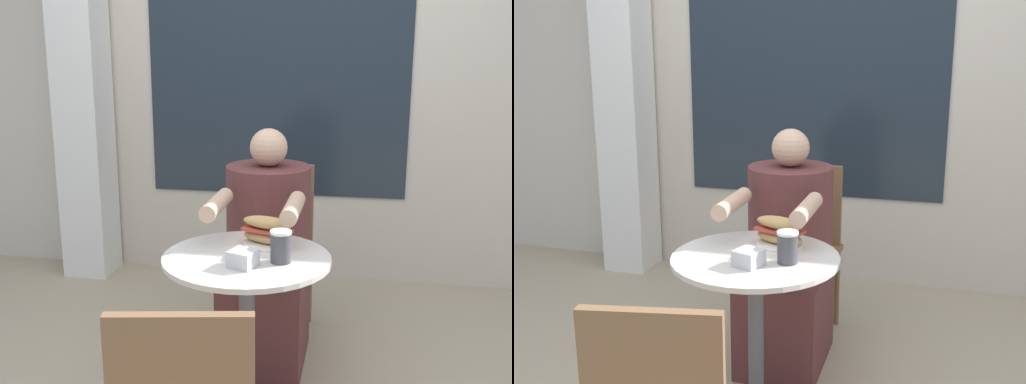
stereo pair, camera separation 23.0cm
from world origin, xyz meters
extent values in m
cube|color=beige|center=(0.00, 1.66, 1.40)|extent=(8.00, 0.08, 2.80)
cube|color=#1E2833|center=(-0.13, 1.62, 1.43)|extent=(1.61, 0.01, 1.76)
cube|color=silver|center=(-1.34, 1.46, 1.20)|extent=(0.29, 0.29, 2.40)
cylinder|color=beige|center=(0.00, 0.00, 0.69)|extent=(0.63, 0.63, 0.02)
cylinder|color=#515156|center=(0.00, 0.00, 0.35)|extent=(0.06, 0.06, 0.66)
cube|color=brown|center=(-0.01, 0.78, 0.44)|extent=(0.38, 0.38, 0.02)
cube|color=brown|center=(-0.01, 0.96, 0.66)|extent=(0.35, 0.03, 0.42)
cylinder|color=brown|center=(0.16, 0.62, 0.21)|extent=(0.03, 0.03, 0.43)
cylinder|color=brown|center=(-0.17, 0.62, 0.21)|extent=(0.03, 0.03, 0.43)
cylinder|color=brown|center=(0.16, 0.95, 0.21)|extent=(0.03, 0.03, 0.43)
cylinder|color=brown|center=(-0.17, 0.95, 0.21)|extent=(0.03, 0.03, 0.43)
cube|color=brown|center=(-0.01, 0.49, 0.23)|extent=(0.37, 0.49, 0.45)
cylinder|color=brown|center=(-0.01, 0.56, 0.69)|extent=(0.39, 0.39, 0.49)
sphere|color=#D6A889|center=(-0.01, 0.56, 1.02)|extent=(0.17, 0.17, 0.17)
cylinder|color=#D6A889|center=(0.15, 0.21, 0.84)|extent=(0.07, 0.31, 0.07)
cylinder|color=#D6A889|center=(-0.17, 0.21, 0.84)|extent=(0.07, 0.31, 0.07)
cylinder|color=white|center=(0.05, 0.14, 0.71)|extent=(0.19, 0.19, 0.01)
ellipsoid|color=tan|center=(0.05, 0.14, 0.73)|extent=(0.22, 0.14, 0.05)
cube|color=#B74233|center=(0.05, 0.14, 0.76)|extent=(0.21, 0.14, 0.01)
ellipsoid|color=tan|center=(0.05, 0.14, 0.79)|extent=(0.22, 0.14, 0.05)
cylinder|color=#424247|center=(0.13, -0.04, 0.76)|extent=(0.08, 0.08, 0.11)
cylinder|color=white|center=(0.13, -0.04, 0.82)|extent=(0.08, 0.08, 0.01)
cube|color=silver|center=(0.01, -0.11, 0.73)|extent=(0.11, 0.11, 0.06)
camera|label=1|loc=(0.41, -2.07, 1.46)|focal=42.00mm
camera|label=2|loc=(0.64, -2.02, 1.46)|focal=42.00mm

